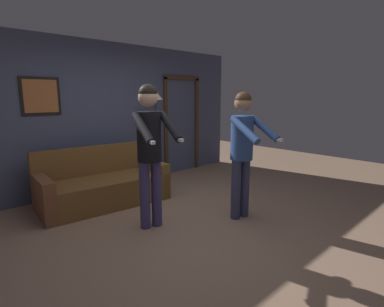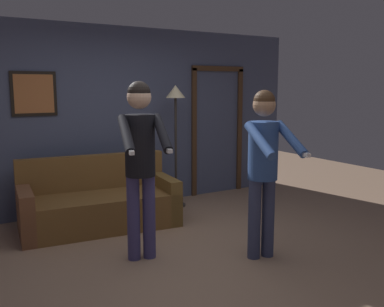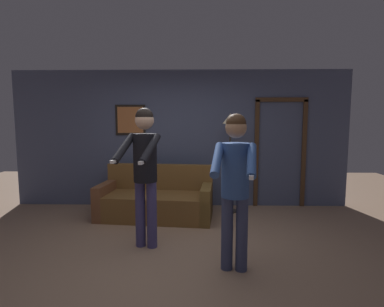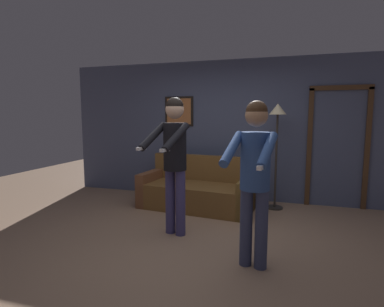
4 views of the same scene
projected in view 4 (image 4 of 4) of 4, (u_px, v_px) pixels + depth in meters
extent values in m
plane|color=#9F7D63|center=(194.00, 244.00, 3.69)|extent=(12.00, 12.00, 0.00)
cube|color=#4B5371|center=(227.00, 131.00, 5.65)|extent=(6.40, 0.06, 2.60)
cube|color=black|center=(179.00, 111.00, 5.83)|extent=(0.57, 0.02, 0.57)
cube|color=#B96D3B|center=(179.00, 111.00, 5.82)|extent=(0.49, 0.01, 0.49)
cube|color=#4C331E|center=(309.00, 148.00, 5.22)|extent=(0.08, 0.04, 2.04)
cube|color=#4C331E|center=(367.00, 149.00, 4.96)|extent=(0.08, 0.04, 2.04)
cube|color=#4C331E|center=(341.00, 88.00, 4.96)|extent=(0.98, 0.04, 0.08)
cube|color=brown|center=(196.00, 196.00, 5.12)|extent=(1.97, 1.03, 0.42)
cube|color=brown|center=(203.00, 168.00, 5.39)|extent=(1.90, 0.32, 0.45)
cube|color=brown|center=(152.00, 187.00, 5.44)|extent=(0.24, 0.86, 0.58)
cube|color=brown|center=(247.00, 197.00, 4.78)|extent=(0.24, 0.86, 0.58)
cylinder|color=#332D28|center=(274.00, 207.00, 5.13)|extent=(0.28, 0.28, 0.02)
cylinder|color=#332D28|center=(276.00, 162.00, 5.03)|extent=(0.04, 0.04, 1.57)
cone|color=#F9EAB7|center=(278.00, 109.00, 4.93)|extent=(0.28, 0.28, 0.18)
cylinder|color=#413C72|center=(170.00, 201.00, 4.01)|extent=(0.13, 0.13, 0.87)
cylinder|color=#413C72|center=(180.00, 203.00, 3.93)|extent=(0.13, 0.13, 0.87)
cylinder|color=black|center=(175.00, 147.00, 3.88)|extent=(0.30, 0.30, 0.61)
sphere|color=#D8AD8E|center=(175.00, 109.00, 3.82)|extent=(0.24, 0.24, 0.24)
sphere|color=black|center=(175.00, 106.00, 3.81)|extent=(0.23, 0.23, 0.23)
cylinder|color=black|center=(153.00, 136.00, 3.74)|extent=(0.21, 0.52, 0.35)
cube|color=white|center=(141.00, 148.00, 3.55)|extent=(0.07, 0.16, 0.04)
cylinder|color=black|center=(176.00, 137.00, 3.57)|extent=(0.21, 0.52, 0.35)
cube|color=white|center=(165.00, 150.00, 3.38)|extent=(0.07, 0.16, 0.04)
cylinder|color=#373E62|center=(246.00, 227.00, 3.13)|extent=(0.13, 0.13, 0.83)
cylinder|color=#373E62|center=(261.00, 230.00, 3.06)|extent=(0.13, 0.13, 0.83)
cylinder|color=#2D4C8C|center=(255.00, 161.00, 3.01)|extent=(0.30, 0.30, 0.58)
sphere|color=#9E7556|center=(257.00, 115.00, 2.95)|extent=(0.23, 0.23, 0.23)
sphere|color=#382314|center=(257.00, 111.00, 2.95)|extent=(0.22, 0.22, 0.22)
cylinder|color=#2D4C8C|center=(232.00, 148.00, 2.87)|extent=(0.18, 0.51, 0.32)
cylinder|color=#2D4C8C|center=(268.00, 150.00, 2.71)|extent=(0.18, 0.51, 0.32)
cube|color=white|center=(261.00, 167.00, 2.53)|extent=(0.07, 0.15, 0.04)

